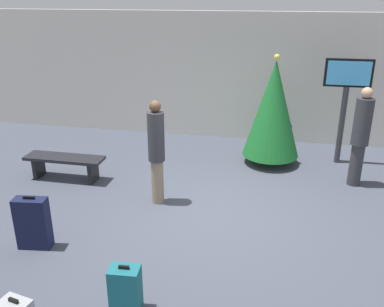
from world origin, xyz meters
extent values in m
plane|color=#424754|center=(0.00, 0.00, 0.00)|extent=(16.00, 16.00, 0.00)
cube|color=beige|center=(0.00, 4.03, 1.54)|extent=(16.00, 0.20, 3.09)
cylinder|color=#4C3319|center=(0.97, 2.42, 0.10)|extent=(0.12, 0.12, 0.20)
cone|color=#196628|center=(0.97, 2.42, 1.21)|extent=(1.20, 1.20, 2.03)
sphere|color=#F2D84C|center=(0.97, 2.42, 2.29)|extent=(0.12, 0.12, 0.12)
sphere|color=yellow|center=(1.10, 2.50, 1.69)|extent=(0.08, 0.08, 0.08)
sphere|color=blue|center=(1.35, 2.45, 0.86)|extent=(0.08, 0.08, 0.08)
sphere|color=blue|center=(0.94, 2.68, 1.29)|extent=(0.08, 0.08, 0.08)
cylinder|color=#333338|center=(2.42, 2.77, 0.84)|extent=(0.12, 0.12, 1.68)
cube|color=black|center=(2.42, 2.77, 1.96)|extent=(0.95, 0.09, 0.57)
cube|color=#4CB2F2|center=(2.42, 2.72, 1.96)|extent=(0.85, 0.02, 0.49)
cube|color=black|center=(-2.99, 0.74, 0.45)|extent=(1.57, 0.44, 0.06)
cube|color=black|center=(-3.58, 0.74, 0.21)|extent=(0.08, 0.35, 0.42)
cube|color=black|center=(-2.40, 0.74, 0.21)|extent=(0.08, 0.35, 0.42)
cylinder|color=gray|center=(-0.92, 0.18, 0.40)|extent=(0.21, 0.21, 0.80)
cylinder|color=#333338|center=(-0.92, 0.18, 1.23)|extent=(0.37, 0.37, 0.86)
sphere|color=brown|center=(-0.92, 0.18, 1.76)|extent=(0.20, 0.20, 0.20)
cylinder|color=#333338|center=(2.61, 1.65, 0.41)|extent=(0.24, 0.24, 0.83)
cylinder|color=#333338|center=(2.61, 1.65, 1.27)|extent=(0.41, 0.41, 0.88)
sphere|color=tan|center=(2.61, 1.65, 1.82)|extent=(0.20, 0.20, 0.20)
cube|color=#19606B|center=(-0.53, -2.51, 0.29)|extent=(0.37, 0.27, 0.59)
cube|color=black|center=(-0.53, -2.51, 0.61)|extent=(0.13, 0.04, 0.04)
cube|color=black|center=(-1.43, -3.25, 0.61)|extent=(0.12, 0.05, 0.04)
cube|color=#141938|center=(-2.29, -1.54, 0.39)|extent=(0.50, 0.27, 0.79)
cube|color=black|center=(-2.29, -1.54, 0.81)|extent=(0.17, 0.05, 0.04)
camera|label=1|loc=(1.02, -6.18, 3.53)|focal=38.90mm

